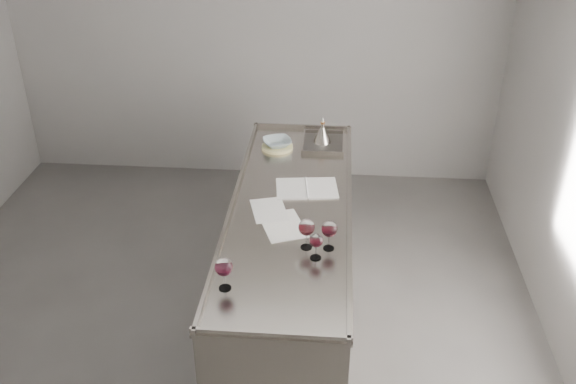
# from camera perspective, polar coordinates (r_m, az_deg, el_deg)

# --- Properties ---
(room_shell) EXTENTS (4.54, 5.04, 2.84)m
(room_shell) POSITION_cam_1_polar(r_m,az_deg,el_deg) (3.62, -8.05, 2.86)
(room_shell) COLOR #504E4B
(room_shell) RESTS_ON ground
(counter) EXTENTS (0.77, 2.42, 0.97)m
(counter) POSITION_cam_1_polar(r_m,az_deg,el_deg) (4.30, 0.22, -6.60)
(counter) COLOR gray
(counter) RESTS_ON ground
(wine_glass_left) EXTENTS (0.09, 0.09, 0.19)m
(wine_glass_left) POSITION_cam_1_polar(r_m,az_deg,el_deg) (3.30, -5.73, -6.72)
(wine_glass_left) COLOR white
(wine_glass_left) RESTS_ON counter
(wine_glass_middle) EXTENTS (0.09, 0.09, 0.19)m
(wine_glass_middle) POSITION_cam_1_polar(r_m,az_deg,el_deg) (3.59, 1.67, -3.21)
(wine_glass_middle) COLOR white
(wine_glass_middle) RESTS_ON counter
(wine_glass_right) EXTENTS (0.09, 0.09, 0.18)m
(wine_glass_right) POSITION_cam_1_polar(r_m,az_deg,el_deg) (3.59, 3.70, -3.36)
(wine_glass_right) COLOR white
(wine_glass_right) RESTS_ON counter
(wine_glass_small) EXTENTS (0.08, 0.08, 0.16)m
(wine_glass_small) POSITION_cam_1_polar(r_m,az_deg,el_deg) (3.51, 2.51, -4.39)
(wine_glass_small) COLOR white
(wine_glass_small) RESTS_ON counter
(notebook) EXTENTS (0.43, 0.32, 0.02)m
(notebook) POSITION_cam_1_polar(r_m,az_deg,el_deg) (4.22, 1.68, 0.33)
(notebook) COLOR white
(notebook) RESTS_ON counter
(loose_paper_top) EXTENTS (0.34, 0.39, 0.00)m
(loose_paper_top) POSITION_cam_1_polar(r_m,az_deg,el_deg) (3.84, -0.45, -3.00)
(loose_paper_top) COLOR silver
(loose_paper_top) RESTS_ON counter
(loose_paper_under) EXTENTS (0.28, 0.34, 0.00)m
(loose_paper_under) POSITION_cam_1_polar(r_m,az_deg,el_deg) (3.99, -1.69, -1.61)
(loose_paper_under) COLOR silver
(loose_paper_under) RESTS_ON counter
(trivet) EXTENTS (0.25, 0.25, 0.02)m
(trivet) POSITION_cam_1_polar(r_m,az_deg,el_deg) (4.76, -0.96, 4.03)
(trivet) COLOR beige
(trivet) RESTS_ON counter
(ceramic_bowl) EXTENTS (0.26, 0.26, 0.05)m
(ceramic_bowl) POSITION_cam_1_polar(r_m,az_deg,el_deg) (4.75, -0.96, 4.41)
(ceramic_bowl) COLOR #94A7AD
(ceramic_bowl) RESTS_ON trivet
(wine_funnel) EXTENTS (0.14, 0.14, 0.20)m
(wine_funnel) POSITION_cam_1_polar(r_m,az_deg,el_deg) (4.84, 3.08, 5.15)
(wine_funnel) COLOR #B1AA9E
(wine_funnel) RESTS_ON counter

